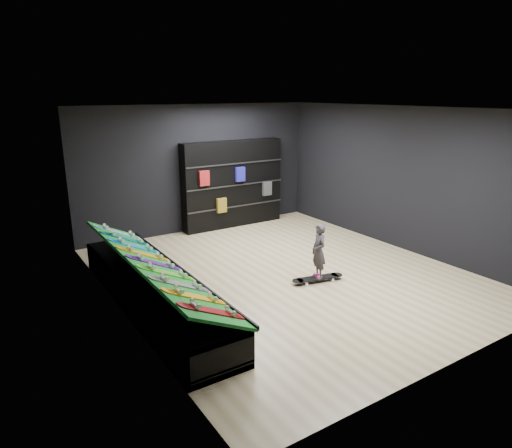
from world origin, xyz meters
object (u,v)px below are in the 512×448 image
floor_skateboard (318,279)px  child (318,262)px  back_shelving (233,184)px  display_rack (153,293)px

floor_skateboard → child: child is taller
floor_skateboard → child: size_ratio=1.65×
back_shelving → child: size_ratio=4.49×
display_rack → floor_skateboard: 2.90m
display_rack → back_shelving: bearing=44.5°
display_rack → back_shelving: back_shelving is taller
back_shelving → floor_skateboard: 4.11m
floor_skateboard → display_rack: bearing=180.0°
child → back_shelving: bearing=-172.7°
back_shelving → floor_skateboard: bearing=-97.9°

